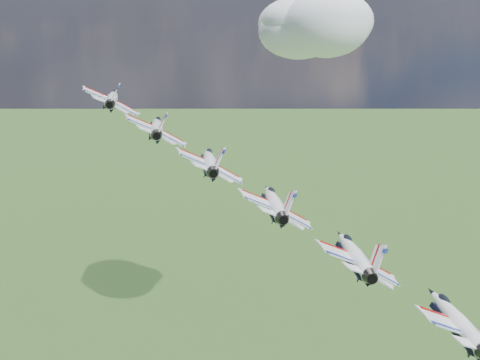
% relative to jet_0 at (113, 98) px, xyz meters
% --- Properties ---
extents(cloud_far, '(66.72, 52.43, 26.21)m').
position_rel_jet_0_xyz_m(cloud_far, '(20.98, 189.15, -1.90)').
color(cloud_far, white).
extents(jet_0, '(13.05, 15.55, 7.78)m').
position_rel_jet_0_xyz_m(jet_0, '(0.00, 0.00, 0.00)').
color(jet_0, white).
extents(jet_1, '(13.05, 15.55, 7.78)m').
position_rel_jet_0_xyz_m(jet_1, '(9.32, -8.36, -2.56)').
color(jet_1, silver).
extents(jet_2, '(13.05, 15.55, 7.78)m').
position_rel_jet_0_xyz_m(jet_2, '(18.64, -16.71, -5.13)').
color(jet_2, silver).
extents(jet_3, '(13.05, 15.55, 7.78)m').
position_rel_jet_0_xyz_m(jet_3, '(27.97, -25.07, -7.69)').
color(jet_3, white).
extents(jet_4, '(13.05, 15.55, 7.78)m').
position_rel_jet_0_xyz_m(jet_4, '(37.29, -33.43, -10.25)').
color(jet_4, white).
extents(jet_5, '(13.05, 15.55, 7.78)m').
position_rel_jet_0_xyz_m(jet_5, '(46.61, -41.79, -12.81)').
color(jet_5, white).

